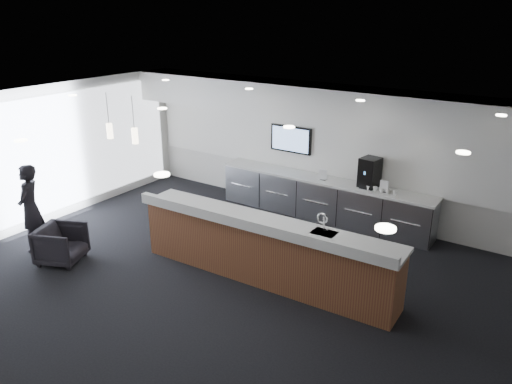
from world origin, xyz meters
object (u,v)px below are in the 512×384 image
Objects in this scene: service_counter at (264,250)px; armchair at (61,244)px; coffee_machine at (370,172)px; lounge_guest at (30,208)px.

armchair is at bearing -157.54° from service_counter.
coffee_machine is 0.36× the size of lounge_guest.
lounge_guest is at bearing -162.51° from service_counter.
coffee_machine is 0.80× the size of armchair.
service_counter is at bearing -89.16° from armchair.
coffee_machine is at bearing 96.84° from lounge_guest.
armchair is 0.45× the size of lounge_guest.
armchair is at bearing -123.48° from coffee_machine.
lounge_guest reaches higher than service_counter.
lounge_guest is (-0.90, 0.04, 0.51)m from armchair.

